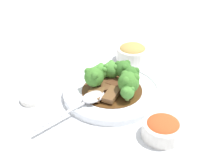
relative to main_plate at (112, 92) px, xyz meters
The scene contains 18 objects.
ground_plane 0.01m from the main_plate, ahead, with size 4.00×4.00×0.00m, color silver.
main_plate is the anchor object (origin of this frame).
beef_strip_0 0.03m from the main_plate, 31.94° to the left, with size 0.07×0.06×0.01m.
beef_strip_1 0.03m from the main_plate, 84.44° to the right, with size 0.05×0.08×0.01m.
beef_strip_2 0.05m from the main_plate, 144.40° to the right, with size 0.05×0.06×0.01m.
beef_strip_3 0.02m from the main_plate, 139.92° to the left, with size 0.06×0.07×0.01m.
broccoli_floret_0 0.06m from the main_plate, 29.82° to the right, with size 0.05×0.05×0.06m.
broccoli_floret_1 0.06m from the main_plate, behind, with size 0.05×0.05×0.06m.
broccoli_floret_2 0.06m from the main_plate, 123.69° to the left, with size 0.04×0.04×0.05m.
broccoli_floret_3 0.07m from the main_plate, 53.37° to the right, with size 0.03×0.03×0.04m.
broccoli_floret_4 0.07m from the main_plate, 52.78° to the left, with size 0.05×0.05×0.06m.
broccoli_floret_5 0.06m from the main_plate, 90.32° to the left, with size 0.04×0.04×0.05m.
broccoli_floret_6 0.07m from the main_plate, 17.15° to the left, with size 0.04×0.04×0.05m.
serving_spoon 0.08m from the main_plate, 137.36° to the right, with size 0.16×0.15×0.01m.
side_bowl_kimchi 0.19m from the main_plate, 56.35° to the right, with size 0.09×0.09×0.04m.
side_bowl_appetizer 0.20m from the main_plate, 70.01° to the left, with size 0.10×0.10×0.05m.
sauce_dish 0.20m from the main_plate, behind, with size 0.06×0.06×0.01m.
paper_napkin 0.23m from the main_plate, behind, with size 0.15×0.11×0.01m.
Camera 1 is at (-0.02, -0.67, 0.47)m, focal length 50.00 mm.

